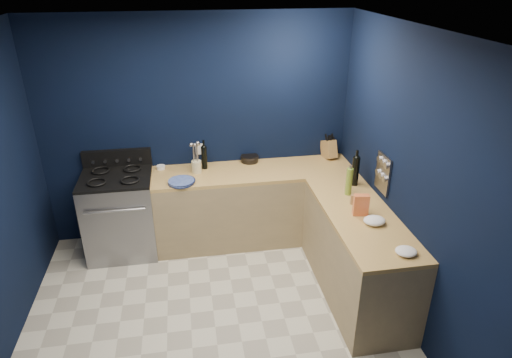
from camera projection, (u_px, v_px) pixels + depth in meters
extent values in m
cube|color=beige|center=(215.00, 328.00, 4.12)|extent=(3.50, 3.50, 0.02)
cube|color=silver|center=(200.00, 33.00, 2.99)|extent=(3.50, 3.50, 0.02)
cube|color=black|center=(198.00, 131.00, 5.12)|extent=(3.50, 0.02, 2.60)
cube|color=black|center=(414.00, 187.00, 3.82)|extent=(0.02, 3.50, 2.60)
cube|color=#978159|center=(254.00, 206.00, 5.30)|extent=(2.30, 0.63, 0.86)
cube|color=olive|center=(254.00, 172.00, 5.10)|extent=(2.30, 0.63, 0.04)
cube|color=#978159|center=(356.00, 256.00, 4.40)|extent=(0.63, 1.67, 0.86)
cube|color=olive|center=(361.00, 216.00, 4.21)|extent=(0.63, 1.67, 0.04)
cube|color=gray|center=(121.00, 215.00, 5.04)|extent=(0.76, 0.66, 0.92)
cube|color=black|center=(118.00, 231.00, 4.77)|extent=(0.59, 0.02, 0.42)
cube|color=black|center=(115.00, 178.00, 4.84)|extent=(0.76, 0.66, 0.03)
cube|color=black|center=(117.00, 158.00, 5.06)|extent=(0.76, 0.06, 0.20)
cube|color=gray|center=(383.00, 173.00, 4.35)|extent=(0.02, 0.28, 0.38)
cube|color=white|center=(199.00, 149.00, 5.19)|extent=(0.09, 0.02, 0.13)
cylinder|color=#2F408E|center=(181.00, 182.00, 4.78)|extent=(0.32, 0.32, 0.04)
cylinder|color=white|center=(161.00, 167.00, 5.12)|extent=(0.12, 0.12, 0.04)
cylinder|color=beige|center=(197.00, 167.00, 5.02)|extent=(0.12, 0.12, 0.14)
cylinder|color=black|center=(204.00, 158.00, 5.09)|extent=(0.08, 0.08, 0.27)
cylinder|color=black|center=(250.00, 159.00, 5.30)|extent=(0.23, 0.23, 0.08)
cube|color=olive|center=(329.00, 149.00, 5.39)|extent=(0.17, 0.27, 0.26)
cylinder|color=black|center=(355.00, 171.00, 4.70)|extent=(0.09, 0.09, 0.31)
cylinder|color=olive|center=(349.00, 182.00, 4.50)|extent=(0.08, 0.08, 0.29)
cylinder|color=olive|center=(353.00, 199.00, 4.36)|extent=(0.06, 0.06, 0.10)
cylinder|color=olive|center=(356.00, 200.00, 4.37)|extent=(0.04, 0.04, 0.09)
cube|color=red|center=(361.00, 205.00, 4.15)|extent=(0.15, 0.09, 0.21)
ellipsoid|color=white|center=(374.00, 221.00, 4.03)|extent=(0.22, 0.19, 0.07)
ellipsoid|color=white|center=(406.00, 251.00, 3.61)|extent=(0.19, 0.17, 0.05)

